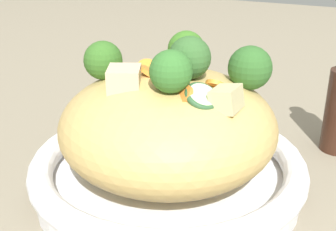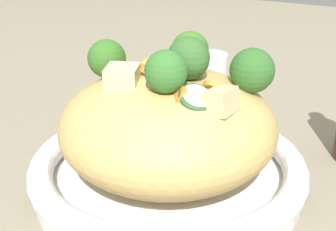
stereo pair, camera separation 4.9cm
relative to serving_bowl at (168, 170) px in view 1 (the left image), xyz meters
The scene contains 8 objects.
ground_plane 0.02m from the serving_bowl, ahead, with size 3.00×3.00×0.00m, color gray.
serving_bowl is the anchor object (origin of this frame).
noodle_heap 0.06m from the serving_bowl, 123.61° to the right, with size 0.25×0.25×0.12m.
broccoli_florets 0.13m from the serving_bowl, 147.33° to the left, with size 0.16×0.22×0.07m.
carrot_coins 0.12m from the serving_bowl, 38.38° to the left, with size 0.09×0.12×0.02m.
zucchini_slices 0.11m from the serving_bowl, behind, with size 0.18×0.16×0.05m.
chicken_chunks 0.12m from the serving_bowl, 17.80° to the left, with size 0.06×0.14×0.04m.
drinking_glass 0.30m from the serving_bowl, 159.40° to the right, with size 0.07×0.07×0.09m.
Camera 1 is at (0.40, 0.21, 0.29)m, focal length 47.01 mm.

